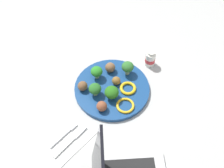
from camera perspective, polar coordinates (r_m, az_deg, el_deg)
name	(u,v)px	position (r m, az deg, el deg)	size (l,w,h in m)	color
ground_plane	(112,90)	(1.04, 0.00, -1.21)	(4.00, 4.00, 0.00)	#B2B2AD
plate	(112,89)	(1.03, 0.00, -0.95)	(0.28, 0.28, 0.02)	navy
broccoli_floret_center	(127,67)	(1.05, 3.07, 3.62)	(0.05, 0.05, 0.06)	#A8C080
broccoli_floret_front_right	(97,72)	(1.03, -3.19, 2.56)	(0.04, 0.04, 0.05)	#9EC975
broccoli_floret_back_left	(95,89)	(0.99, -3.54, -1.03)	(0.05, 0.05, 0.05)	#99C376
broccoli_floret_far_rim	(112,92)	(0.97, -0.07, -1.76)	(0.05, 0.05, 0.05)	#A4C869
meatball_far_rim	(102,106)	(0.96, -2.13, -4.61)	(0.04, 0.04, 0.04)	brown
meatball_mid_left	(83,86)	(1.01, -6.09, -0.42)	(0.04, 0.04, 0.04)	brown
meatball_back_left	(110,67)	(1.06, -0.37, 3.43)	(0.04, 0.04, 0.04)	brown
meatball_back_right	(115,80)	(1.03, 0.70, 0.80)	(0.03, 0.03, 0.03)	brown
pepper_ring_mid_right	(125,106)	(0.98, 2.77, -4.46)	(0.06, 0.06, 0.01)	yellow
pepper_ring_front_left	(128,88)	(1.02, 3.31, -0.88)	(0.06, 0.06, 0.01)	gold
napkin	(66,138)	(0.94, -9.38, -11.03)	(0.17, 0.12, 0.01)	white
fork	(64,133)	(0.95, -9.81, -9.92)	(0.12, 0.02, 0.01)	silver
knife	(72,140)	(0.93, -8.35, -11.29)	(0.15, 0.02, 0.01)	white
yogurt_bottle	(150,59)	(1.11, 7.89, 5.17)	(0.04, 0.04, 0.07)	white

